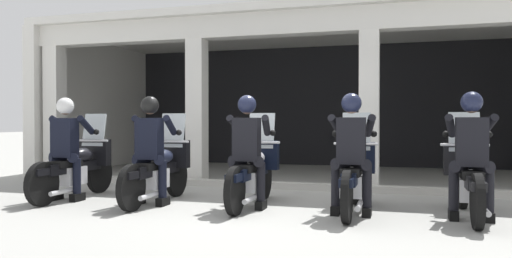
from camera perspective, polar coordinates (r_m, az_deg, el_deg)
ground_plane at (r=10.11m, az=4.61°, el=-6.03°), size 80.00×80.00×0.00m
station_building at (r=12.03m, az=5.68°, el=5.66°), size 11.22×5.12×3.45m
kerb_strip at (r=8.99m, az=1.88°, el=-6.52°), size 10.72×0.24×0.12m
motorcycle_far_left at (r=8.36m, az=-19.90°, el=-4.10°), size 0.62×2.04×1.35m
police_officer_far_left at (r=8.11m, az=-21.11°, el=-1.16°), size 0.63×0.61×1.58m
motorcycle_left at (r=7.60m, az=-11.07°, el=-4.55°), size 0.62×2.04×1.35m
police_officer_left at (r=7.33m, az=-12.11°, el=-1.33°), size 0.63×0.61×1.58m
motorcycle_center at (r=7.17m, az=-0.32°, el=-4.87°), size 0.62×2.04×1.35m
police_officer_center at (r=6.87m, az=-1.01°, el=-1.46°), size 0.63×0.61×1.58m
motorcycle_right at (r=6.80m, az=11.21°, el=-5.20°), size 0.62×2.04×1.35m
police_officer_right at (r=6.49m, az=10.98°, el=-1.61°), size 0.63×0.61×1.58m
motorcycle_far_right at (r=6.90m, az=23.33°, el=-5.17°), size 0.62×2.04×1.35m
police_officer_far_right at (r=6.59m, az=23.64°, el=-1.63°), size 0.63×0.61×1.58m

